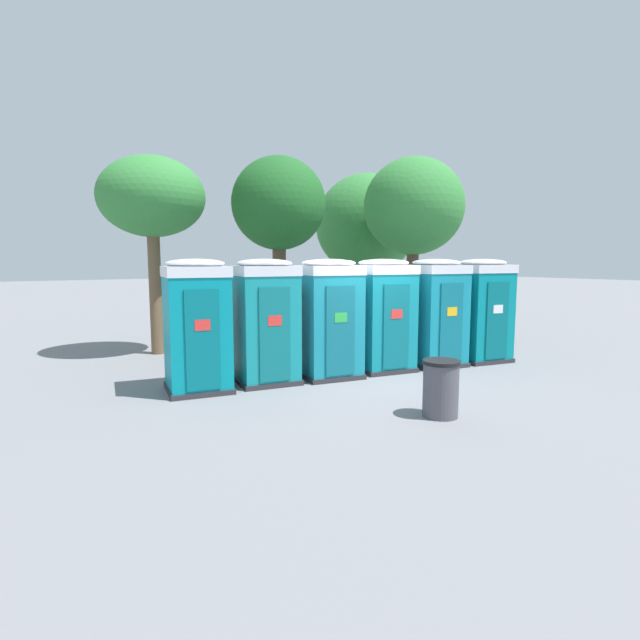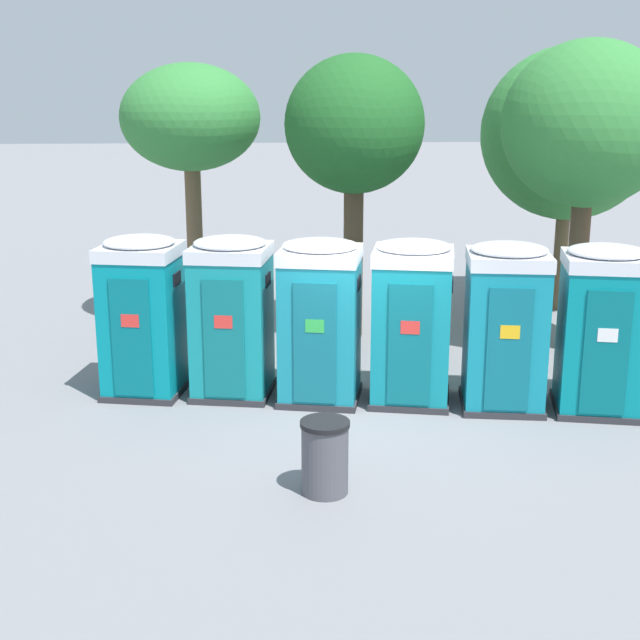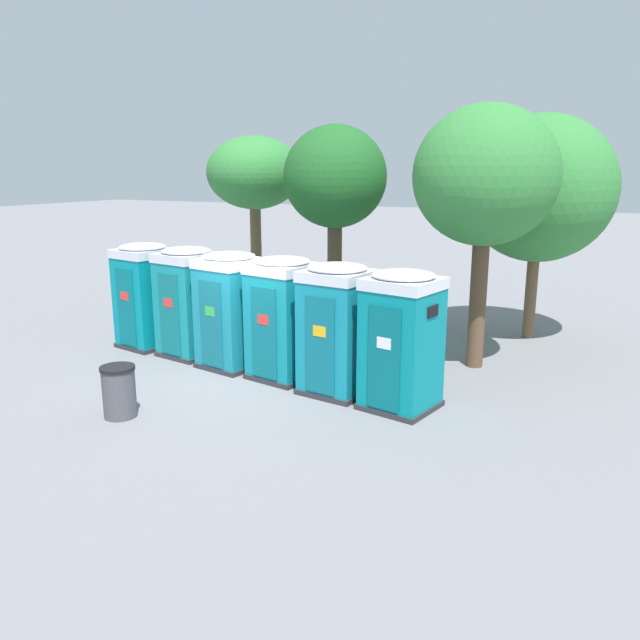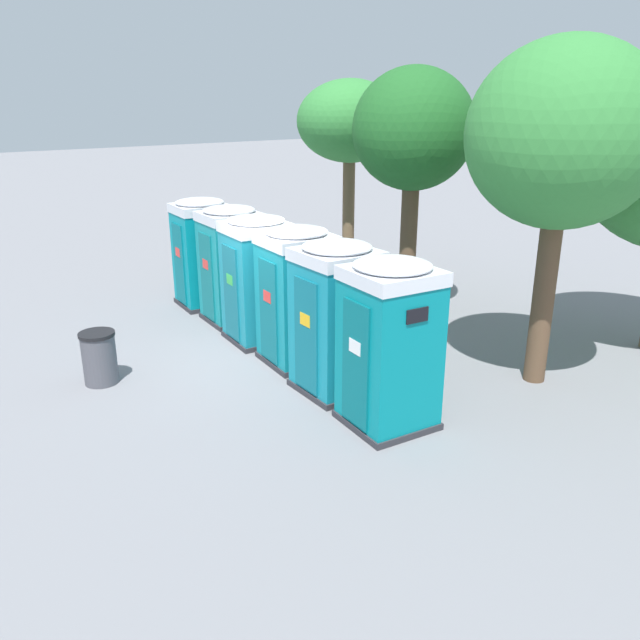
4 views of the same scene
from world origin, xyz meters
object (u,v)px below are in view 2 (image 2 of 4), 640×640
portapotty_5 (601,329)px  street_tree_0 (588,126)px  portapotty_4 (505,326)px  street_tree_2 (354,128)px  portapotty_3 (412,322)px  street_tree_1 (569,134)px  portapotty_1 (232,316)px  street_tree_3 (190,120)px  portapotty_2 (320,320)px  portapotty_0 (143,315)px  trash_can (325,457)px

portapotty_5 → street_tree_0: size_ratio=0.46×
portapotty_4 → street_tree_2: street_tree_2 is taller
portapotty_3 → portapotty_4: same height
street_tree_1 → portapotty_1: bearing=-143.8°
portapotty_4 → portapotty_5: same height
street_tree_0 → street_tree_1: size_ratio=1.00×
portapotty_1 → street_tree_3: (-0.88, 4.46, 2.81)m
portapotty_4 → portapotty_2: bearing=169.9°
portapotty_3 → street_tree_1: 7.37m
portapotty_0 → portapotty_1: bearing=-6.3°
portapotty_0 → street_tree_0: 8.30m
portapotty_4 → street_tree_2: bearing=115.1°
portapotty_0 → street_tree_3: bearing=83.2°
portapotty_0 → street_tree_2: 5.49m
portapotty_5 → trash_can: bearing=-149.3°
portapotty_4 → trash_can: (-2.91, -2.80, -0.82)m
portapotty_0 → trash_can: size_ratio=2.75×
portapotty_3 → portapotty_5: (2.75, -0.58, 0.00)m
portapotty_5 → street_tree_3: 8.91m
portapotty_0 → portapotty_2: bearing=-9.7°
street_tree_3 → portapotty_4: bearing=-46.5°
street_tree_2 → trash_can: size_ratio=5.79×
street_tree_1 → street_tree_2: street_tree_1 is taller
street_tree_0 → street_tree_1: (0.72, 3.05, -0.31)m
portapotty_1 → trash_can: 3.90m
portapotty_5 → street_tree_0: street_tree_0 is taller
portapotty_3 → street_tree_0: (3.43, 2.51, 2.79)m
portapotty_4 → street_tree_0: 4.48m
street_tree_2 → trash_can: 7.79m
portapotty_4 → street_tree_2: (-1.90, 4.07, 2.72)m
portapotty_1 → portapotty_4: (4.13, -0.81, -0.00)m
portapotty_1 → portapotty_5: 5.61m
street_tree_3 → portapotty_2: bearing=-64.8°
portapotty_0 → portapotty_5: 7.01m
portapotty_5 → street_tree_3: (-6.39, 5.53, 2.81)m
street_tree_1 → trash_can: size_ratio=6.04×
portapotty_0 → trash_can: (2.61, -3.77, -0.82)m
portapotty_1 → street_tree_1: size_ratio=0.46×
portapotty_1 → street_tree_2: bearing=55.6°
portapotty_1 → street_tree_2: size_ratio=0.48×
street_tree_1 → street_tree_0: bearing=-103.3°
portapotty_2 → portapotty_3: bearing=-6.8°
portapotty_1 → portapotty_2: bearing=-13.2°
portapotty_2 → portapotty_5: size_ratio=1.00×
portapotty_2 → street_tree_1: (5.55, 5.39, 2.48)m
portapotty_1 → street_tree_3: size_ratio=0.49×
street_tree_0 → street_tree_2: bearing=162.7°
portapotty_3 → portapotty_4: (1.37, -0.33, 0.00)m
portapotty_1 → trash_can: (1.22, -3.61, -0.82)m
street_tree_1 → street_tree_3: street_tree_1 is taller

